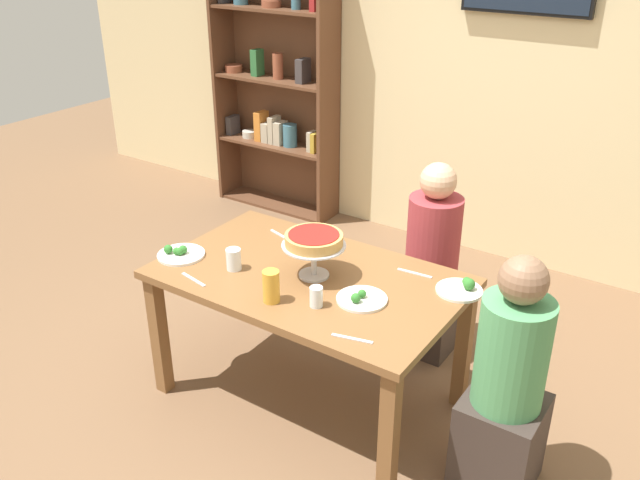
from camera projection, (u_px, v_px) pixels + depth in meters
name	position (u px, v px, depth m)	size (l,w,h in m)	color
ground_plane	(310.00, 395.00, 3.61)	(12.00, 12.00, 0.00)	brown
rear_partition	(489.00, 63.00, 4.64)	(8.00, 0.12, 2.80)	beige
dining_table	(309.00, 291.00, 3.33)	(1.49, 0.91, 0.74)	brown
bookshelf	(276.00, 80.00, 5.50)	(1.10, 0.30, 2.21)	brown
diner_far_right	(431.00, 272.00, 3.82)	(0.34, 0.34, 1.15)	#382D28
diner_head_east	(506.00, 394.00, 2.86)	(0.34, 0.34, 1.15)	#382D28
deep_dish_pizza_stand	(314.00, 242.00, 3.20)	(0.31, 0.31, 0.23)	silver
salad_plate_near_diner	(180.00, 253.00, 3.46)	(0.24, 0.24, 0.06)	white
salad_plate_far_diner	(462.00, 288.00, 3.14)	(0.22, 0.22, 0.07)	white
salad_plate_spare	(361.00, 299.00, 3.06)	(0.24, 0.24, 0.06)	white
beer_glass_amber_tall	(272.00, 287.00, 3.03)	(0.08, 0.08, 0.15)	gold
water_glass_clear_near	(316.00, 297.00, 3.01)	(0.06, 0.06, 0.10)	white
water_glass_clear_far	(234.00, 259.00, 3.32)	(0.07, 0.07, 0.11)	white
cutlery_fork_near	(415.00, 273.00, 3.30)	(0.18, 0.02, 0.01)	silver
cutlery_knife_near	(281.00, 235.00, 3.68)	(0.18, 0.02, 0.01)	silver
cutlery_fork_far	(329.00, 241.00, 3.62)	(0.18, 0.02, 0.01)	silver
cutlery_knife_far	(352.00, 339.00, 2.79)	(0.18, 0.02, 0.01)	silver
cutlery_spare_fork	(194.00, 280.00, 3.24)	(0.18, 0.02, 0.01)	silver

